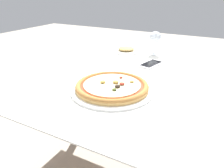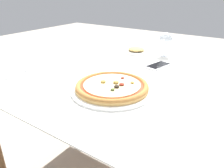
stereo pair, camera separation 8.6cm
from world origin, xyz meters
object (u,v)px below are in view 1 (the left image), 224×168
at_px(pizza_plate, 112,87).
at_px(wine_glass_far_left, 155,38).
at_px(fork, 13,76).
at_px(cell_phone, 151,64).
at_px(side_plate, 126,50).
at_px(dining_table, 116,83).

distance_m(pizza_plate, wine_glass_far_left, 0.60).
xyz_separation_m(pizza_plate, fork, (-0.48, -0.09, -0.01)).
bearing_deg(cell_phone, side_plate, 141.79).
distance_m(wine_glass_far_left, side_plate, 0.20).
bearing_deg(cell_phone, fork, -137.61).
xyz_separation_m(dining_table, side_plate, (-0.09, 0.32, 0.09)).
bearing_deg(cell_phone, pizza_plate, -94.97).
bearing_deg(fork, cell_phone, 42.39).
distance_m(dining_table, cell_phone, 0.22).
bearing_deg(dining_table, cell_phone, 45.03).
bearing_deg(dining_table, side_plate, 105.62).
height_order(pizza_plate, fork, pizza_plate).
height_order(dining_table, fork, fork).
height_order(pizza_plate, wine_glass_far_left, wine_glass_far_left).
bearing_deg(wine_glass_far_left, side_plate, -167.70).
distance_m(dining_table, side_plate, 0.34).
distance_m(wine_glass_far_left, cell_phone, 0.24).
relative_size(fork, wine_glass_far_left, 1.21).
distance_m(dining_table, pizza_plate, 0.28).
xyz_separation_m(fork, cell_phone, (0.51, 0.46, 0.00)).
relative_size(fork, cell_phone, 1.08).
bearing_deg(wine_glass_far_left, pizza_plate, -87.89).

